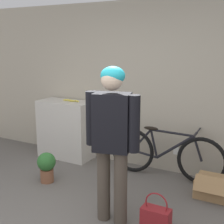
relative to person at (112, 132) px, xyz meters
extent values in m
cube|color=#B7AD99|center=(-0.33, 1.68, 0.26)|extent=(8.00, 0.06, 2.60)
cube|color=white|center=(0.22, 1.65, -0.69)|extent=(0.08, 0.01, 0.12)
cube|color=beige|center=(-1.67, 1.41, -0.54)|extent=(0.94, 0.45, 1.00)
cylinder|color=#4C4238|center=(-0.11, 0.00, -0.62)|extent=(0.15, 0.15, 0.83)
cylinder|color=#4C4238|center=(0.11, 0.00, -0.62)|extent=(0.15, 0.15, 0.83)
cube|color=black|center=(0.00, 0.00, 0.11)|extent=(0.43, 0.33, 0.63)
cylinder|color=black|center=(-0.25, 0.00, 0.12)|extent=(0.12, 0.12, 0.59)
cylinder|color=black|center=(0.25, 0.00, 0.12)|extent=(0.12, 0.12, 0.59)
sphere|color=beige|center=(0.00, 0.00, 0.56)|extent=(0.23, 0.23, 0.23)
ellipsoid|color=#23B7CC|center=(0.00, 0.02, 0.60)|extent=(0.26, 0.24, 0.19)
torus|color=black|center=(-0.38, 1.36, -0.69)|extent=(0.70, 0.08, 0.70)
torus|color=black|center=(0.66, 1.41, -0.69)|extent=(0.70, 0.08, 0.70)
cylinder|color=black|center=(-0.19, 1.37, -0.72)|extent=(0.40, 0.05, 0.09)
cylinder|color=black|center=(-0.24, 1.37, -0.51)|extent=(0.32, 0.05, 0.39)
cylinder|color=black|center=(-0.04, 1.38, -0.53)|extent=(0.14, 0.04, 0.43)
cylinder|color=black|center=(0.28, 1.39, -0.54)|extent=(0.55, 0.06, 0.43)
cylinder|color=black|center=(0.22, 1.39, -0.33)|extent=(0.63, 0.06, 0.05)
cylinder|color=black|center=(0.60, 1.40, -0.52)|extent=(0.16, 0.04, 0.36)
cylinder|color=black|center=(0.56, 1.40, -0.31)|extent=(0.07, 0.04, 0.08)
cylinder|color=black|center=(0.58, 1.40, -0.28)|extent=(0.04, 0.46, 0.02)
ellipsoid|color=black|center=(-0.09, 1.37, -0.31)|extent=(0.22, 0.09, 0.05)
ellipsoid|color=#EAD64C|center=(-1.56, 1.43, -0.03)|extent=(0.16, 0.03, 0.03)
ellipsoid|color=#EAD64C|center=(-1.66, 1.44, -0.03)|extent=(0.14, 0.09, 0.03)
ellipsoid|color=#EAD64C|center=(-1.45, 1.44, -0.03)|extent=(0.14, 0.09, 0.03)
sphere|color=brown|center=(-1.72, 1.45, -0.03)|extent=(0.02, 0.02, 0.02)
cube|color=maroon|center=(0.51, 0.03, -0.90)|extent=(0.31, 0.15, 0.27)
torus|color=maroon|center=(0.51, 0.03, -0.71)|extent=(0.25, 0.02, 0.25)
cube|color=#A87F51|center=(0.94, 1.14, -0.92)|extent=(0.54, 0.40, 0.25)
cube|color=#A87F51|center=(0.94, 0.94, -0.80)|extent=(0.52, 0.14, 0.18)
cylinder|color=brown|center=(-1.31, 0.44, -0.94)|extent=(0.19, 0.19, 0.19)
sphere|color=#2D6B2D|center=(-1.31, 0.44, -0.73)|extent=(0.27, 0.27, 0.27)
camera|label=1|loc=(1.52, -2.80, 0.93)|focal=50.00mm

